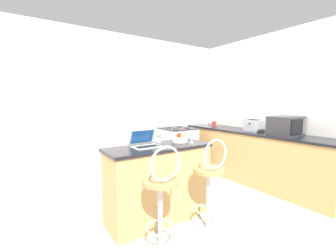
{
  "coord_description": "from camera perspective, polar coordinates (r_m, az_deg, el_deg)",
  "views": [
    {
      "loc": [
        -1.75,
        -1.5,
        1.43
      ],
      "look_at": [
        0.39,
        1.65,
        1.0
      ],
      "focal_mm": 24.0,
      "sensor_mm": 36.0,
      "label": 1
    }
  ],
  "objects": [
    {
      "name": "wine_glass_tall",
      "position": [
        2.84,
        -2.3,
        -2.12
      ],
      "size": [
        0.08,
        0.08,
        0.15
      ],
      "color": "silver",
      "rests_on": "breakfast_bar"
    },
    {
      "name": "wall_right",
      "position": [
        4.05,
        34.1,
        3.46
      ],
      "size": [
        0.06,
        12.0,
        2.6
      ],
      "color": "silver",
      "rests_on": "ground_plane"
    },
    {
      "name": "wall_back",
      "position": [
        4.23,
        -9.78,
        4.55
      ],
      "size": [
        12.0,
        0.06,
        2.6
      ],
      "color": "silver",
      "rests_on": "ground_plane"
    },
    {
      "name": "microwave",
      "position": [
        3.93,
        27.75,
        0.06
      ],
      "size": [
        0.49,
        0.38,
        0.29
      ],
      "color": "#2D2D30",
      "rests_on": "counter_right"
    },
    {
      "name": "bar_stool_far",
      "position": [
        2.55,
        10.5,
        -15.22
      ],
      "size": [
        0.4,
        0.4,
        1.04
      ],
      "color": "silver",
      "rests_on": "ground_plane"
    },
    {
      "name": "bar_stool_near",
      "position": [
        2.2,
        -1.74,
        -18.85
      ],
      "size": [
        0.4,
        0.4,
        1.04
      ],
      "color": "silver",
      "rests_on": "ground_plane"
    },
    {
      "name": "laptop",
      "position": [
        2.62,
        -5.9,
        -4.12
      ],
      "size": [
        0.32,
        0.26,
        0.2
      ],
      "color": "#B7BABF",
      "rests_on": "breakfast_bar"
    },
    {
      "name": "breakfast_bar",
      "position": [
        2.79,
        -2.37,
        -14.12
      ],
      "size": [
        1.27,
        0.5,
        0.9
      ],
      "color": "tan",
      "rests_on": "ground_plane"
    },
    {
      "name": "toaster",
      "position": [
        4.18,
        20.93,
        0.12
      ],
      "size": [
        0.23,
        0.29,
        0.2
      ],
      "color": "#9EA3A8",
      "rests_on": "counter_right"
    },
    {
      "name": "wine_glass_short",
      "position": [
        2.85,
        6.05,
        -2.07
      ],
      "size": [
        0.06,
        0.06,
        0.15
      ],
      "color": "silver",
      "rests_on": "breakfast_bar"
    },
    {
      "name": "ground_plane",
      "position": [
        2.71,
        14.3,
        -25.66
      ],
      "size": [
        20.0,
        20.0,
        0.0
      ],
      "primitive_type": "plane",
      "color": "#ADA393"
    },
    {
      "name": "counter_right",
      "position": [
        4.3,
        20.31,
        -7.14
      ],
      "size": [
        0.63,
        2.85,
        0.9
      ],
      "color": "tan",
      "rests_on": "ground_plane"
    },
    {
      "name": "fruit_bowl",
      "position": [
        2.91,
        3.0,
        -3.23
      ],
      "size": [
        0.21,
        0.21,
        0.11
      ],
      "color": "silver",
      "rests_on": "breakfast_bar"
    },
    {
      "name": "mug_red",
      "position": [
        4.92,
        11.6,
        0.66
      ],
      "size": [
        0.1,
        0.08,
        0.09
      ],
      "color": "red",
      "rests_on": "counter_right"
    },
    {
      "name": "stove_range",
      "position": [
        4.47,
        2.49,
        -6.25
      ],
      "size": [
        0.59,
        0.61,
        0.91
      ],
      "color": "#9EA3A8",
      "rests_on": "ground_plane"
    }
  ]
}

